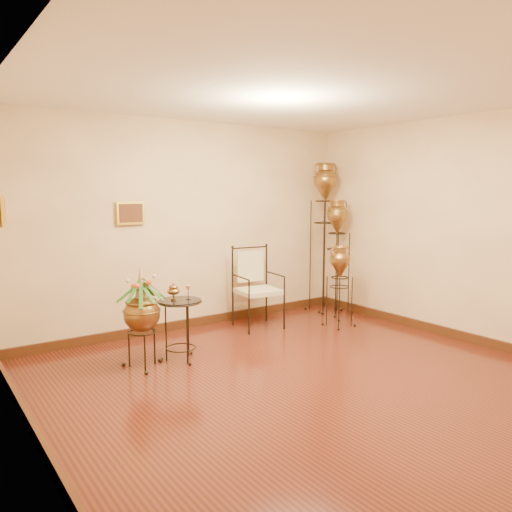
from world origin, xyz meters
TOP-DOWN VIEW (x-y plane):
  - ground at (0.00, 0.00)m, footprint 5.00×5.00m
  - room_shell at (-0.01, 0.01)m, footprint 5.02×5.02m
  - amphora_tall at (2.15, 2.15)m, footprint 0.50×0.50m
  - amphora_mid at (2.15, 1.88)m, footprint 0.50×0.50m
  - amphora_short at (1.69, 1.34)m, footprint 0.38×0.38m
  - planter_urn at (-1.19, 1.35)m, footprint 0.67×0.67m
  - armchair at (0.73, 1.93)m, footprint 0.69×0.65m
  - side_table at (-0.75, 1.33)m, footprint 0.48×0.48m

SIDE VIEW (x-z plane):
  - ground at x=0.00m, z-range 0.00..0.00m
  - side_table at x=-0.75m, z-range -0.07..0.79m
  - armchair at x=0.73m, z-range 0.00..1.11m
  - amphora_short at x=1.69m, z-range 0.00..1.14m
  - planter_urn at x=-1.19m, z-range 0.07..1.20m
  - amphora_mid at x=2.15m, z-range 0.01..1.77m
  - amphora_tall at x=2.15m, z-range 0.02..2.35m
  - room_shell at x=-0.01m, z-range 0.33..3.14m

